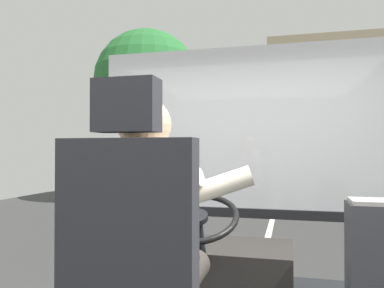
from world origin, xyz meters
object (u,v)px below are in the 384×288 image
object	(u,v)px
bus_driver	(150,230)
steering_console	(210,271)
fare_box	(375,276)
parked_car_white	(366,170)
parked_car_green	(358,166)

from	to	relation	value
bus_driver	steering_console	bearing A→B (deg)	90.00
fare_box	parked_car_white	size ratio (longest dim) A/B	0.18
bus_driver	parked_car_green	bearing A→B (deg)	79.04
bus_driver	fare_box	size ratio (longest dim) A/B	1.04
steering_console	fare_box	distance (m)	1.06
steering_console	parked_car_white	distance (m)	16.92
bus_driver	fare_box	distance (m)	1.28
fare_box	parked_car_green	xyz separation A→B (m)	(3.39, 21.73, -0.26)
bus_driver	parked_car_green	world-z (taller)	bus_driver
fare_box	parked_car_white	bearing A→B (deg)	80.06
parked_car_white	steering_console	bearing A→B (deg)	-103.39
bus_driver	parked_car_white	world-z (taller)	bus_driver
steering_console	parked_car_green	world-z (taller)	parked_car_green
steering_console	parked_car_green	size ratio (longest dim) A/B	0.25
parked_car_white	parked_car_green	bearing A→B (deg)	84.88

